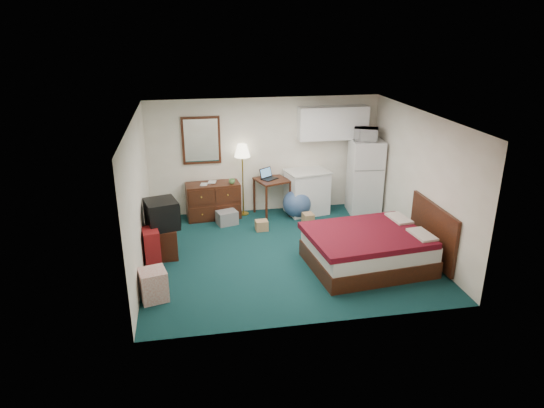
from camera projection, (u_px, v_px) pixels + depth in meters
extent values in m
cube|color=#113A3E|center=(285.00, 253.00, 8.88)|extent=(5.00, 4.50, 0.01)
cube|color=beige|center=(286.00, 117.00, 8.00)|extent=(5.00, 4.50, 0.01)
cube|color=beige|center=(265.00, 156.00, 10.51)|extent=(5.00, 0.01, 2.50)
cube|color=beige|center=(320.00, 243.00, 6.36)|extent=(5.00, 0.01, 2.50)
cube|color=beige|center=(138.00, 197.00, 8.02)|extent=(0.01, 4.50, 2.50)
cube|color=beige|center=(420.00, 181.00, 8.85)|extent=(0.01, 4.50, 2.50)
sphere|color=#385483|center=(297.00, 203.00, 10.43)|extent=(0.67, 0.67, 0.61)
imported|color=silver|center=(366.00, 133.00, 10.17)|extent=(0.56, 0.44, 0.34)
imported|color=tan|center=(200.00, 180.00, 10.12)|extent=(0.15, 0.04, 0.20)
imported|color=tan|center=(208.00, 178.00, 10.25)|extent=(0.17, 0.05, 0.22)
imported|color=#5E9751|center=(232.00, 181.00, 10.20)|extent=(0.15, 0.13, 0.13)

